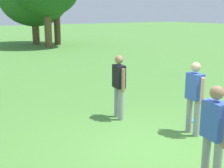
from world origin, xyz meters
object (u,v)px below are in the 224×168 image
Objects in this scene: person_thrower at (214,131)px; person_catcher at (119,83)px; frisbee at (194,121)px; person_bystander at (194,94)px.

person_catcher is (0.71, 3.41, 0.00)m from person_thrower.
frisbee is at bearing -41.86° from person_catcher.
person_bystander is 6.18× the size of frisbee.
person_thrower and person_catcher have the same top height.
person_catcher is 1.94m from person_bystander.
person_catcher is at bearing 138.14° from frisbee.
person_catcher is 1.00× the size of person_bystander.
person_thrower is 1.00× the size of person_catcher.
person_bystander is (1.45, 1.62, 0.00)m from person_thrower.
person_catcher is at bearing 78.21° from person_thrower.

